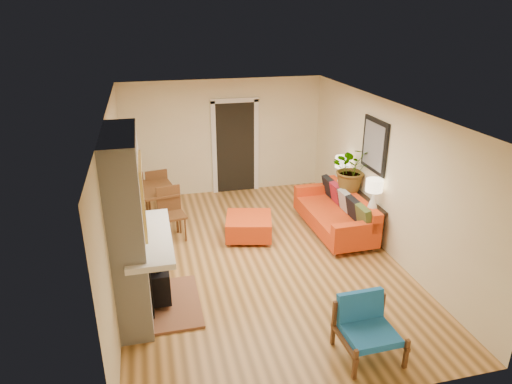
% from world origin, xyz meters
% --- Properties ---
extents(room_shell, '(6.50, 6.50, 6.50)m').
position_xyz_m(room_shell, '(0.60, 2.63, 1.24)').
color(room_shell, tan).
rests_on(room_shell, ground).
extents(fireplace, '(1.09, 1.68, 2.60)m').
position_xyz_m(fireplace, '(-2.00, -1.00, 1.24)').
color(fireplace, white).
rests_on(fireplace, ground).
extents(sofa, '(0.93, 2.10, 0.82)m').
position_xyz_m(sofa, '(1.73, 0.67, 0.36)').
color(sofa, silver).
rests_on(sofa, ground).
extents(ottoman, '(1.01, 1.01, 0.42)m').
position_xyz_m(ottoman, '(0.01, 0.78, 0.24)').
color(ottoman, silver).
rests_on(ottoman, ground).
extents(blue_chair, '(0.73, 0.72, 0.74)m').
position_xyz_m(blue_chair, '(0.72, -2.54, 0.40)').
color(blue_chair, brown).
rests_on(blue_chair, ground).
extents(dining_table, '(1.00, 1.87, 0.98)m').
position_xyz_m(dining_table, '(-1.57, 1.73, 0.65)').
color(dining_table, brown).
rests_on(dining_table, ground).
extents(console_table, '(0.34, 1.85, 0.72)m').
position_xyz_m(console_table, '(2.07, 0.66, 0.58)').
color(console_table, black).
rests_on(console_table, ground).
extents(lamp_near, '(0.30, 0.30, 0.54)m').
position_xyz_m(lamp_near, '(2.07, 0.00, 1.06)').
color(lamp_near, white).
rests_on(lamp_near, console_table).
extents(lamp_far, '(0.30, 0.30, 0.54)m').
position_xyz_m(lamp_far, '(2.07, 1.35, 1.06)').
color(lamp_far, white).
rests_on(lamp_far, console_table).
extents(houseplant, '(0.91, 0.82, 0.90)m').
position_xyz_m(houseplant, '(2.06, 0.88, 1.18)').
color(houseplant, '#1E5919').
rests_on(houseplant, console_table).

